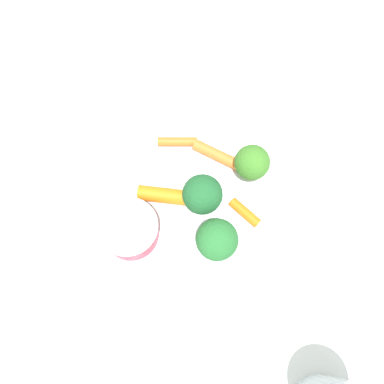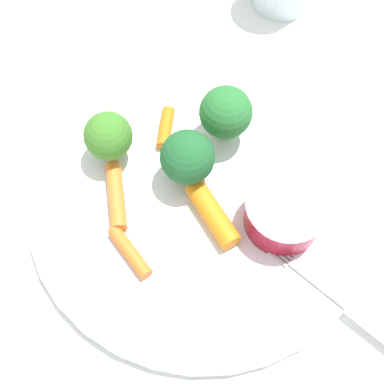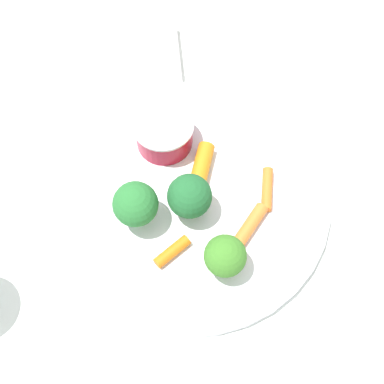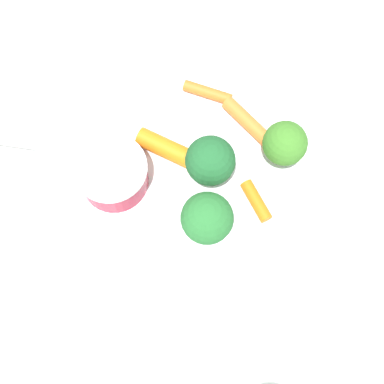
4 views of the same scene
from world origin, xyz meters
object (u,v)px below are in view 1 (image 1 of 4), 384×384
broccoli_floret_1 (217,240)px  carrot_stick_2 (163,197)px  carrot_stick_3 (217,155)px  broccoli_floret_0 (202,195)px  carrot_stick_1 (245,212)px  broccoli_floret_2 (252,163)px  fork (57,228)px  plate (185,206)px  sauce_cup (130,230)px  carrot_stick_0 (177,142)px

broccoli_floret_1 → carrot_stick_2: 0.08m
broccoli_floret_1 → carrot_stick_3: bearing=-73.9°
broccoli_floret_1 → carrot_stick_3: broccoli_floret_1 is taller
broccoli_floret_0 → broccoli_floret_1: (-0.03, 0.04, 0.00)m
carrot_stick_1 → carrot_stick_2: size_ratio=0.66×
carrot_stick_1 → carrot_stick_2: carrot_stick_2 is taller
broccoli_floret_2 → carrot_stick_3: (0.04, -0.01, -0.02)m
carrot_stick_1 → fork: size_ratio=0.25×
plate → broccoli_floret_1: 0.07m
sauce_cup → fork: 0.09m
plate → broccoli_floret_2: size_ratio=5.79×
broccoli_floret_0 → carrot_stick_2: (0.04, 0.01, -0.02)m
broccoli_floret_2 → carrot_stick_1: (-0.01, 0.05, -0.02)m
sauce_cup → carrot_stick_2: 0.05m
carrot_stick_3 → carrot_stick_2: bearing=59.0°
broccoli_floret_1 → fork: broccoli_floret_1 is taller
broccoli_floret_0 → carrot_stick_1: size_ratio=1.39×
broccoli_floret_1 → broccoli_floret_2: bearing=-97.0°
carrot_stick_0 → fork: 0.17m
carrot_stick_0 → fork: (0.09, 0.14, -0.00)m
broccoli_floret_2 → carrot_stick_3: size_ratio=0.85×
carrot_stick_1 → broccoli_floret_0: bearing=4.0°
broccoli_floret_0 → carrot_stick_3: size_ratio=0.92×
broccoli_floret_2 → carrot_stick_2: bearing=36.4°
plate → broccoli_floret_2: bearing=-134.4°
carrot_stick_3 → carrot_stick_0: bearing=-3.0°
sauce_cup → fork: size_ratio=0.41×
sauce_cup → carrot_stick_0: (-0.01, -0.12, -0.01)m
plate → broccoli_floret_1: bearing=142.0°
plate → carrot_stick_3: (-0.02, -0.07, 0.01)m
carrot_stick_0 → carrot_stick_1: (-0.10, 0.06, 0.00)m
broccoli_floret_2 → plate: bearing=45.6°
broccoli_floret_0 → carrot_stick_3: broccoli_floret_0 is taller
carrot_stick_1 → fork: (0.20, 0.08, -0.00)m
sauce_cup → broccoli_floret_1: broccoli_floret_1 is taller
sauce_cup → broccoli_floret_2: size_ratio=1.28×
broccoli_floret_1 → fork: size_ratio=0.36×
broccoli_floret_1 → fork: bearing=11.2°
broccoli_floret_2 → carrot_stick_1: bearing=99.5°
sauce_cup → broccoli_floret_2: (-0.11, -0.11, 0.01)m
carrot_stick_2 → carrot_stick_3: bearing=-121.0°
carrot_stick_1 → carrot_stick_3: size_ratio=0.66×
carrot_stick_0 → carrot_stick_1: size_ratio=1.21×
carrot_stick_0 → carrot_stick_2: (-0.01, 0.07, 0.00)m
plate → sauce_cup: (0.05, 0.05, 0.02)m
carrot_stick_0 → carrot_stick_1: same height
sauce_cup → broccoli_floret_1: size_ratio=1.13×
plate → fork: fork is taller
carrot_stick_0 → carrot_stick_2: size_ratio=0.80×
plate → broccoli_floret_1: size_ratio=5.14×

